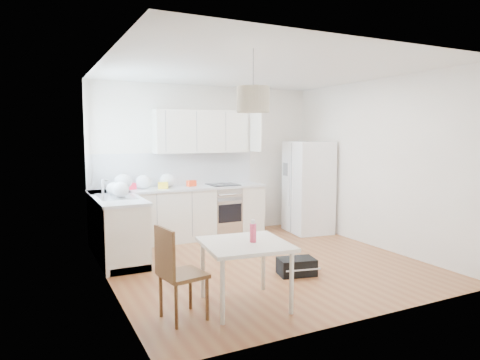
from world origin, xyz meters
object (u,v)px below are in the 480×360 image
Objects in this scene: dining_chair at (183,272)px; dining_table at (245,249)px; gym_bag at (297,267)px; refrigerator at (308,187)px.

dining_table is at bearing -6.84° from dining_chair.
dining_chair is at bearing -148.03° from gym_bag.
refrigerator is 4.29m from dining_chair.
dining_table is 2.05× the size of gym_bag.
dining_table reaches higher than gym_bag.
dining_table is 1.31m from gym_bag.
refrigerator is 3.61× the size of gym_bag.
gym_bag is (1.75, 0.63, -0.36)m from dining_chair.
dining_chair reaches higher than gym_bag.
refrigerator is 1.81× the size of dining_chair.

